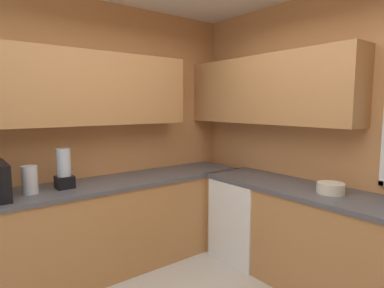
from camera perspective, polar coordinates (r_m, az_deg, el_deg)
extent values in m
cube|color=#C6844C|center=(3.24, 26.08, 1.05)|extent=(3.79, 0.06, 2.70)
cube|color=#C6844C|center=(3.48, -18.94, 1.72)|extent=(0.06, 3.63, 2.70)
cube|color=#AD7542|center=(3.23, -21.55, 9.24)|extent=(0.32, 2.46, 0.70)
cube|color=#AD7542|center=(3.51, 12.84, 9.30)|extent=(2.03, 0.32, 0.70)
cube|color=#AD7542|center=(3.37, -16.39, -14.50)|extent=(0.62, 3.21, 0.86)
cube|color=#4C4C51|center=(3.23, -16.66, -7.06)|extent=(0.65, 3.24, 0.04)
cube|color=#AD7542|center=(3.07, 25.87, -17.04)|extent=(2.85, 0.62, 0.86)
cube|color=#4C4C51|center=(2.93, 26.33, -8.94)|extent=(2.88, 0.65, 0.04)
cube|color=white|center=(3.61, 9.85, -12.88)|extent=(0.60, 0.60, 0.85)
cylinder|color=#B7B7BC|center=(3.03, -26.90, -5.72)|extent=(0.13, 0.13, 0.24)
cylinder|color=beige|center=(2.98, 23.46, -7.21)|extent=(0.23, 0.23, 0.09)
cube|color=black|center=(3.13, -21.72, -6.31)|extent=(0.15, 0.15, 0.11)
cylinder|color=#B2BCC6|center=(3.09, -21.87, -3.06)|extent=(0.12, 0.12, 0.25)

